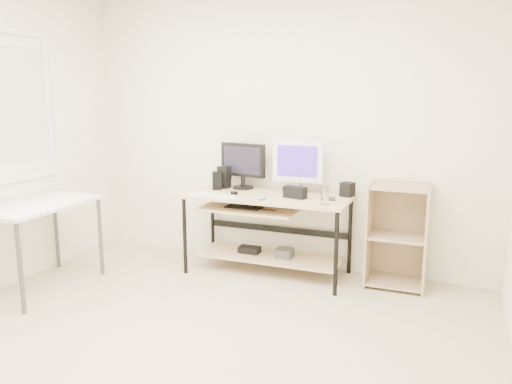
{
  "coord_description": "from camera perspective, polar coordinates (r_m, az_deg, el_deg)",
  "views": [
    {
      "loc": [
        1.56,
        -2.51,
        1.65
      ],
      "look_at": [
        0.03,
        1.3,
        0.84
      ],
      "focal_mm": 35.0,
      "sensor_mm": 36.0,
      "label": 1
    }
  ],
  "objects": [
    {
      "name": "speaker_right",
      "position": [
        4.53,
        10.4,
        0.3
      ],
      "size": [
        0.13,
        0.13,
        0.13
      ],
      "primitive_type": "cube",
      "rotation": [
        0.0,
        0.0,
        -0.31
      ],
      "color": "black",
      "rests_on": "desk"
    },
    {
      "name": "center_speaker",
      "position": [
        4.4,
        4.49,
        -0.04
      ],
      "size": [
        0.22,
        0.14,
        0.1
      ],
      "primitive_type": "cube",
      "rotation": [
        0.0,
        0.0,
        -0.24
      ],
      "color": "black",
      "rests_on": "desk"
    },
    {
      "name": "volume_puck",
      "position": [
        4.54,
        -2.51,
        -0.14
      ],
      "size": [
        0.08,
        0.08,
        0.03
      ],
      "primitive_type": "cylinder",
      "rotation": [
        0.0,
        0.0,
        -0.14
      ],
      "color": "black",
      "rests_on": "desk"
    },
    {
      "name": "smartphone",
      "position": [
        4.39,
        8.62,
        -0.76
      ],
      "size": [
        0.1,
        0.14,
        0.01
      ],
      "primitive_type": "cube",
      "rotation": [
        0.0,
        0.0,
        0.23
      ],
      "color": "black",
      "rests_on": "desk"
    },
    {
      "name": "desk",
      "position": [
        4.6,
        1.04,
        -2.87
      ],
      "size": [
        1.5,
        0.65,
        0.75
      ],
      "color": "#DDBB8C",
      "rests_on": "ground"
    },
    {
      "name": "room",
      "position": [
        3.08,
        -11.68,
        4.69
      ],
      "size": [
        4.01,
        4.01,
        2.62
      ],
      "color": "#C3B396",
      "rests_on": "ground"
    },
    {
      "name": "coaster",
      "position": [
        4.17,
        7.8,
        -1.41
      ],
      "size": [
        0.09,
        0.09,
        0.01
      ],
      "primitive_type": "cylinder",
      "rotation": [
        0.0,
        0.0,
        0.01
      ],
      "color": "#A27349",
      "rests_on": "desk"
    },
    {
      "name": "audio_controller",
      "position": [
        4.78,
        -4.44,
        1.32
      ],
      "size": [
        0.1,
        0.08,
        0.18
      ],
      "primitive_type": "cube",
      "rotation": [
        0.0,
        0.0,
        0.34
      ],
      "color": "black",
      "rests_on": "desk"
    },
    {
      "name": "side_table",
      "position": [
        4.6,
        -23.71,
        -2.14
      ],
      "size": [
        0.6,
        1.0,
        0.75
      ],
      "color": "white",
      "rests_on": "ground"
    },
    {
      "name": "shelf_unit",
      "position": [
        4.52,
        15.92,
        -4.7
      ],
      "size": [
        0.5,
        0.4,
        0.9
      ],
      "color": "tan",
      "rests_on": "ground"
    },
    {
      "name": "white_imac",
      "position": [
        4.57,
        4.8,
        3.4
      ],
      "size": [
        0.47,
        0.15,
        0.5
      ],
      "rotation": [
        0.0,
        0.0,
        0.03
      ],
      "color": "silver",
      "rests_on": "desk"
    },
    {
      "name": "black_monitor",
      "position": [
        4.8,
        -1.51,
        3.36
      ],
      "size": [
        0.48,
        0.2,
        0.44
      ],
      "rotation": [
        0.0,
        0.0,
        -0.19
      ],
      "color": "black",
      "rests_on": "desk"
    },
    {
      "name": "keyboard",
      "position": [
        4.48,
        -4.57,
        -0.39
      ],
      "size": [
        0.5,
        0.21,
        0.02
      ],
      "primitive_type": "cube",
      "rotation": [
        0.0,
        0.0,
        -0.15
      ],
      "color": "white",
      "rests_on": "desk"
    },
    {
      "name": "drinking_glass",
      "position": [
        4.15,
        7.83,
        -0.39
      ],
      "size": [
        0.07,
        0.07,
        0.15
      ],
      "primitive_type": "cylinder",
      "rotation": [
        0.0,
        0.0,
        0.01
      ],
      "color": "white",
      "rests_on": "coaster"
    },
    {
      "name": "speaker_left",
      "position": [
        4.86,
        -3.63,
        1.76
      ],
      "size": [
        0.12,
        0.12,
        0.21
      ],
      "rotation": [
        0.0,
        0.0,
        -0.12
      ],
      "color": "black",
      "rests_on": "desk"
    },
    {
      "name": "mouse",
      "position": [
        4.33,
        0.64,
        -0.61
      ],
      "size": [
        0.08,
        0.12,
        0.04
      ],
      "primitive_type": "ellipsoid",
      "rotation": [
        0.0,
        0.0,
        -0.03
      ],
      "color": "#B3B3B8",
      "rests_on": "desk"
    }
  ]
}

